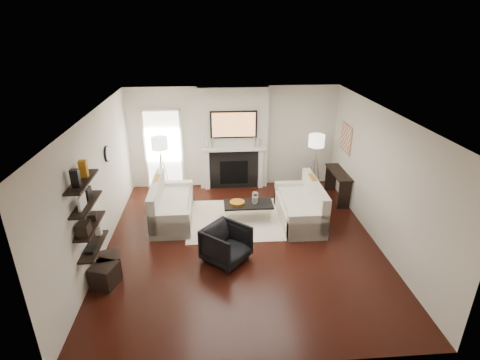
{
  "coord_description": "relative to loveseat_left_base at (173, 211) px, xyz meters",
  "views": [
    {
      "loc": [
        -0.55,
        -6.57,
        4.26
      ],
      "look_at": [
        0.0,
        0.6,
        1.15
      ],
      "focal_mm": 28.0,
      "sensor_mm": 36.0,
      "label": 1
    }
  ],
  "objects": [
    {
      "name": "pillow_right_charcoal",
      "position": [
        3.2,
        -0.54,
        0.51
      ],
      "size": [
        0.1,
        0.4,
        0.4
      ],
      "primitive_type": "cube",
      "color": "black",
      "rests_on": "loveseat_right_cushion"
    },
    {
      "name": "chimney_breast",
      "position": [
        1.5,
        1.8,
        1.14
      ],
      "size": [
        1.8,
        0.25,
        2.7
      ],
      "primitive_type": "cube",
      "color": "silver",
      "rests_on": "floor"
    },
    {
      "name": "shelf_lower",
      "position": [
        -1.12,
        -2.08,
        0.89
      ],
      "size": [
        0.25,
        1.0,
        0.04
      ],
      "primitive_type": "cube",
      "color": "black",
      "rests_on": "wall_left"
    },
    {
      "name": "lamp_right_leg_c",
      "position": [
        3.49,
        1.07,
        0.39
      ],
      "size": [
        0.14,
        0.22,
        1.23
      ],
      "primitive_type": "cylinder",
      "rotation": [
        0.18,
        0.0,
        2.62
      ],
      "color": "silver",
      "rests_on": "floor"
    },
    {
      "name": "decor_books",
      "position": [
        -1.12,
        -2.25,
        0.53
      ],
      "size": [
        0.14,
        0.2,
        0.05
      ],
      "primitive_type": "cube",
      "color": "black",
      "rests_on": "shelf_bottom"
    },
    {
      "name": "lamp_left_shade",
      "position": [
        -0.35,
        1.24,
        1.24
      ],
      "size": [
        0.4,
        0.4,
        0.3
      ],
      "primitive_type": "cylinder",
      "color": "white",
      "rests_on": "lamp_left_post"
    },
    {
      "name": "door_trim_r",
      "position": [
        0.13,
        1.88,
        0.84
      ],
      "size": [
        0.06,
        0.06,
        2.16
      ],
      "primitive_type": "cube",
      "color": "white",
      "rests_on": "floor"
    },
    {
      "name": "console_leg_s",
      "position": [
        4.07,
        1.33,
        0.14
      ],
      "size": [
        0.3,
        0.04,
        0.71
      ],
      "primitive_type": "cube",
      "color": "black",
      "rests_on": "floor"
    },
    {
      "name": "loveseat_right_base",
      "position": [
        2.86,
        -0.24,
        0.0
      ],
      "size": [
        0.85,
        1.8,
        0.42
      ],
      "primitive_type": "cube",
      "color": "beige",
      "rests_on": "floor"
    },
    {
      "name": "loveseat_left_arm_n",
      "position": [
        0.0,
        -0.81,
        0.09
      ],
      "size": [
        0.85,
        0.18,
        0.6
      ],
      "primitive_type": "cube",
      "color": "beige",
      "rests_on": "floor"
    },
    {
      "name": "loveseat_left_base",
      "position": [
        0.0,
        0.0,
        0.0
      ],
      "size": [
        0.85,
        1.8,
        0.42
      ],
      "primitive_type": "cube",
      "color": "beige",
      "rests_on": "floor"
    },
    {
      "name": "coffee_leg_nw",
      "position": [
        1.21,
        -0.35,
        -0.02
      ],
      "size": [
        0.02,
        0.02,
        0.38
      ],
      "primitive_type": "cylinder",
      "color": "silver",
      "rests_on": "floor"
    },
    {
      "name": "decor_box_tall",
      "position": [
        -1.12,
        -1.73,
        0.6
      ],
      "size": [
        0.1,
        0.1,
        0.18
      ],
      "primitive_type": "cube",
      "color": "white",
      "rests_on": "shelf_bottom"
    },
    {
      "name": "mantel_shelf",
      "position": [
        1.5,
        1.61,
        0.91
      ],
      "size": [
        1.7,
        0.18,
        0.07
      ],
      "primitive_type": "cube",
      "color": "white",
      "rests_on": "chimney_breast"
    },
    {
      "name": "lamp_left_leg_b",
      "position": [
        -0.41,
        1.34,
        0.39
      ],
      "size": [
        0.14,
        0.22,
        1.23
      ],
      "primitive_type": "cylinder",
      "rotation": [
        0.18,
        0.0,
        0.52
      ],
      "color": "silver",
      "rests_on": "floor"
    },
    {
      "name": "pillow_left_orange",
      "position": [
        -0.33,
        0.3,
        0.52
      ],
      "size": [
        0.1,
        0.42,
        0.42
      ],
      "primitive_type": "cube",
      "color": "#B47016",
      "rests_on": "loveseat_left_cushion"
    },
    {
      "name": "coffee_leg_ne",
      "position": [
        2.21,
        -0.35,
        -0.02
      ],
      "size": [
        0.02,
        0.02,
        0.38
      ],
      "primitive_type": "cylinder",
      "color": "silver",
      "rests_on": "floor"
    },
    {
      "name": "lamp_right_leg_b",
      "position": [
        3.49,
        1.26,
        0.39
      ],
      "size": [
        0.14,
        0.22,
        1.23
      ],
      "primitive_type": "cylinder",
      "rotation": [
        0.18,
        0.0,
        0.52
      ],
      "color": "silver",
      "rests_on": "floor"
    },
    {
      "name": "hallway_panel",
      "position": [
        -0.35,
        1.9,
        0.84
      ],
      "size": [
        0.9,
        0.02,
        2.1
      ],
      "primitive_type": "cube",
      "color": "white",
      "rests_on": "floor"
    },
    {
      "name": "candlestick_r_tall",
      "position": [
        2.05,
        1.62,
        1.09
      ],
      "size": [
        0.04,
        0.04,
        0.3
      ],
      "primitive_type": "cylinder",
      "color": "silver",
      "rests_on": "mantel_shelf"
    },
    {
      "name": "lamp_right_leg_a",
      "position": [
        3.66,
        1.16,
        0.39
      ],
      "size": [
        0.25,
        0.02,
        1.23
      ],
      "primitive_type": "cylinder",
      "rotation": [
        0.18,
        0.0,
        4.71
      ],
      "color": "silver",
      "rests_on": "floor"
    },
    {
      "name": "loveseat_left_back",
      "position": [
        -0.33,
        0.0,
        0.32
      ],
      "size": [
        0.18,
        1.8,
        0.8
      ],
      "primitive_type": "cube",
      "color": "beige",
      "rests_on": "floor"
    },
    {
      "name": "loveseat_right_arm_s",
      "position": [
        2.86,
        0.57,
        0.09
      ],
      "size": [
        0.85,
        0.18,
        0.6
      ],
      "primitive_type": "cube",
      "color": "beige",
      "rests_on": "floor"
    },
    {
      "name": "lamp_left_leg_c",
      "position": [
        -0.41,
        1.15,
        0.39
      ],
      "size": [
        0.14,
        0.22,
        1.23
      ],
      "primitive_type": "cylinder",
      "rotation": [
        0.18,
        0.0,
        2.62
      ],
      "color": "silver",
      "rests_on": "floor"
    },
    {
      "name": "candlestick_l_short",
      "position": [
        0.82,
        1.62,
        1.06
      ],
      "size": [
        0.04,
        0.04,
        0.24
      ],
      "primitive_type": "cylinder",
      "color": "silver",
      "rests_on": "mantel_shelf"
    },
    {
      "name": "mantel_pilaster_r",
      "position": [
        2.22,
        1.63,
        0.34
      ],
      "size": [
        0.12,
        0.08,
        1.1
      ],
      "primitive_type": "cube",
      "color": "white",
      "rests_on": "floor"
    },
    {
      "name": "mantel_pilaster_l",
      "position": [
        0.78,
        1.63,
        0.34
      ],
      "size": [
        0.12,
        0.08,
        1.1
      ],
      "primitive_type": "cube",
      "color": "white",
      "rests_on": "floor"
    },
    {
      "name": "shelf_upper",
      "position": [
        -1.12,
        -2.08,
        1.29
      ],
      "size": [
        0.25,
        1.0,
        0.04
      ],
      "primitive_type": "cube",
      "color": "black",
      "rests_on": "wall_left"
    },
    {
      "name": "lamp_right_post",
      "position": [
        3.55,
        1.16,
        0.39
      ],
      "size": [
        0.02,
        0.02,
        1.2
      ],
      "primitive_type": "cylinder",
      "color": "silver",
      "rests_on": "floor"
    },
    {
      "name": "candlestick_l_tall",
      "position": [
        0.95,
        1.62,
        1.09
      ],
      "size": [
        0.04,
        0.04,
        0.3
      ],
      "primitive_type": "cylinder",
      "color": "silver",
      "rests_on": "mantel_shelf"
    },
    {
      "name": "tv_screen",
      "position": [
        1.5,
        1.61,
        1.57
      ],
      "size": [
        1.1,
        0.0,
        0.62
      ],
      "primitive_type": "cube",
      "color": "#BF723F",
      "rests_on": "tv_body"
    },
    {
      "name": "firebox",
      "position": [
        1.5,
        1.66,
        0.24
      ],
      "size": [
        0.75,
        0.02,
        0.65
      ],
      "primitive_type": "cube",
      "color": "black",
      "rests_on": "floor"
    },
    {
      "name": "decor_wine_rack",
      "position": [
        -1.12,
        -2.36,
        1.01
      ],
      "size": [
        0.18,
        0.25,
        0.2
      ],
      "primitive_type": "cube",
      "color": "black",
      "rests_on": "shelf_lower"
    },
    {
      "name": "loveseat_left_cushion",
      "position": [
        0.05,
        0.0,
        0.26
      ],
      "size": [
        0.63,
        1.44,
        0.1
      ],
      "primitive_type": "cube",
      "color": "beige",
      "rests_on": "loveseat_left_base"
    },
    {
      "name": "loveseat_right_back",
      "position": [
        3.2,
        -0.24,
        0.32
      ],
      "size": [
        0.18,
        1.8,
        0.8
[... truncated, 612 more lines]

